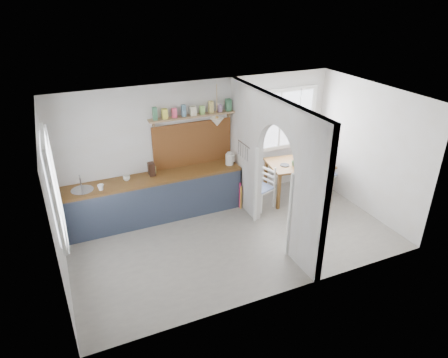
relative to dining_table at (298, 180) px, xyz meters
name	(u,v)px	position (x,y,z in m)	size (l,w,h in m)	color
floor	(234,238)	(-1.94, -0.91, -0.41)	(5.80, 3.20, 0.01)	gray
ceiling	(236,100)	(-1.94, -0.91, 2.19)	(5.80, 3.20, 0.01)	silver
walls	(235,175)	(-1.94, -0.91, 0.89)	(5.81, 3.21, 2.60)	silver
partition	(270,159)	(-1.24, -0.85, 1.04)	(0.12, 3.20, 2.60)	silver
kitchen_window	(52,188)	(-4.81, -0.91, 1.24)	(0.10, 1.16, 1.50)	white
nook_window	(280,120)	(-0.14, 0.65, 1.19)	(1.76, 0.10, 1.30)	white
counter	(154,197)	(-3.07, 0.41, 0.04)	(3.50, 0.60, 0.90)	#5C3814
sink	(82,191)	(-4.37, 0.39, 0.48)	(0.40, 0.40, 0.02)	#AEB1B8
backsplash	(193,144)	(-2.15, 0.66, 0.94)	(1.65, 0.03, 0.90)	brown
shelf	(193,113)	(-2.15, 0.58, 1.60)	(1.75, 0.20, 0.21)	tan
pendant_lamp	(217,122)	(-1.79, 0.24, 1.47)	(0.26, 0.26, 0.16)	beige
utensil_rail	(244,144)	(-1.33, -0.01, 1.04)	(0.02, 0.02, 0.50)	#AEB1B8
dining_table	(298,180)	(0.00, 0.00, 0.00)	(1.32, 0.88, 0.82)	#5C3814
chair_left	(261,188)	(-0.94, -0.08, 0.04)	(0.42, 0.42, 0.91)	white
chair_right	(330,173)	(0.87, 0.03, -0.01)	(0.37, 0.37, 0.81)	white
kettle	(229,158)	(-1.47, 0.36, 0.62)	(0.22, 0.18, 0.27)	silver
mug_a	(101,187)	(-4.06, 0.25, 0.54)	(0.11, 0.11, 0.10)	white
mug_b	(127,178)	(-3.56, 0.46, 0.54)	(0.13, 0.13, 0.10)	silver
knife_block	(151,169)	(-3.06, 0.50, 0.61)	(0.11, 0.16, 0.25)	black
jar	(154,170)	(-3.01, 0.54, 0.56)	(0.09, 0.09, 0.15)	tan
towel_magenta	(240,196)	(-1.36, 0.07, -0.14)	(0.02, 0.03, 0.62)	#BA1F57
towel_orange	(241,198)	(-1.36, 0.02, -0.16)	(0.02, 0.03, 0.53)	gold
bowl	(314,160)	(0.29, -0.10, 0.45)	(0.34, 0.34, 0.08)	white
table_cup	(294,163)	(-0.20, -0.09, 0.46)	(0.11, 0.11, 0.10)	#5F8F5A
plate	(285,165)	(-0.37, -0.01, 0.42)	(0.20, 0.20, 0.02)	black
vase	(298,154)	(0.11, 0.23, 0.51)	(0.18, 0.18, 0.19)	#73487C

